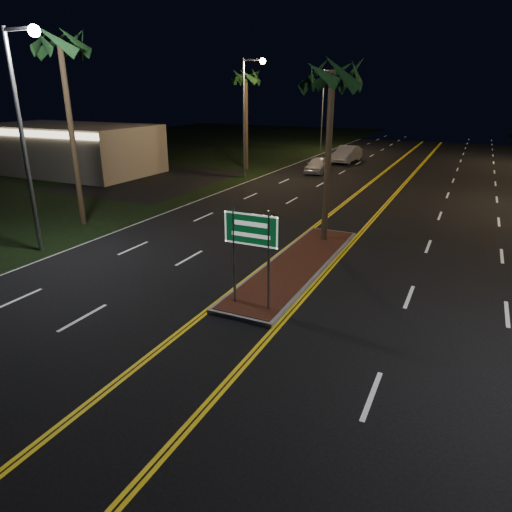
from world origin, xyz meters
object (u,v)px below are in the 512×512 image
Objects in this scene: median_island at (297,265)px; palm_median at (332,76)px; commercial_building at (68,149)px; car_near at (318,164)px; palm_left_near at (60,45)px; streetlight_left_near at (26,118)px; car_far at (347,153)px; streetlight_left_mid at (248,105)px; streetlight_left_far at (326,100)px; highway_sign at (251,239)px; palm_left_far at (246,78)px.

palm_median is (0.00, 3.50, 7.19)m from median_island.
commercial_building is 3.22× the size of car_near.
commercial_building is at bearing 138.39° from palm_left_near.
car_far is at bearing 81.41° from streetlight_left_near.
median_island is 8.00m from palm_median.
streetlight_left_near is 32.81m from car_far.
median_island is at bearing -26.55° from commercial_building.
car_near is at bearing 106.29° from median_island.
commercial_building is 19.25m from palm_left_near.
streetlight_left_mid is at bearing 90.00° from streetlight_left_near.
streetlight_left_mid reaches higher than median_island.
palm_median is at bearing 31.49° from streetlight_left_near.
palm_left_near reaches higher than palm_median.
streetlight_left_far is (-10.61, 37.00, 5.57)m from median_island.
highway_sign is 33.84m from car_far.
commercial_building is 28.18m from palm_median.
car_far is at bearing 99.82° from highway_sign.
streetlight_left_near is 1.02× the size of palm_left_far.
streetlight_left_far is at bearing 90.00° from streetlight_left_near.
car_far is (4.85, -7.90, -4.73)m from streetlight_left_far.
car_near is 7.20m from car_far.
palm_median is (0.00, 7.70, 4.87)m from highway_sign.
palm_left_near is (-1.89, -16.00, 3.02)m from streetlight_left_mid.
car_far is (-5.76, 25.60, -6.35)m from palm_median.
car_near is at bearing 103.78° from highway_sign.
streetlight_left_mid is 1.02× the size of palm_left_far.
car_near is at bearing 8.37° from palm_left_far.
palm_left_far is (-2.19, -16.00, 2.09)m from streetlight_left_far.
car_far is at bearing 38.53° from commercial_building.
palm_left_near is at bearing -93.00° from streetlight_left_far.
median_island is 1.16× the size of palm_left_far.
streetlight_left_far is (-10.61, 41.20, 3.25)m from highway_sign.
streetlight_left_near is (15.39, -15.99, 3.65)m from commercial_building.
streetlight_left_near is 5.36m from palm_left_near.
car_near is at bearing 80.44° from streetlight_left_near.
streetlight_left_near is at bearing -102.58° from car_near.
streetlight_left_mid is 1.93× the size of car_near.
median_island is 1.14× the size of streetlight_left_near.
palm_left_far is at bearing -126.28° from car_far.
highway_sign is at bearing -6.47° from streetlight_left_near.
highway_sign is 11.17m from streetlight_left_near.
palm_left_near reaches higher than streetlight_left_mid.
commercial_building is at bearing -158.47° from car_near.
median_island is 29.13m from commercial_building.
palm_left_far is at bearing 95.21° from streetlight_left_near.
palm_left_far is (13.20, 8.01, 5.74)m from commercial_building.
streetlight_left_far reaches higher than car_far.
palm_left_far is (-12.80, 21.00, 7.66)m from median_island.
streetlight_left_near reaches higher than commercial_building.
streetlight_left_near reaches higher than palm_left_far.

